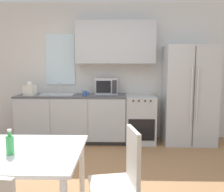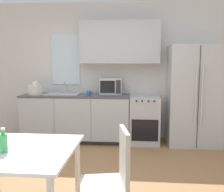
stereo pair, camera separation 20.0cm
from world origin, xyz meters
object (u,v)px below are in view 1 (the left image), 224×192
(drink_bottle, at_px, (10,144))
(coffee_mug, at_px, (85,93))
(oven_range, at_px, (140,119))
(microwave, at_px, (107,86))
(refrigerator, at_px, (189,95))
(dining_table, at_px, (23,161))
(dining_chair_side, at_px, (124,173))

(drink_bottle, bearing_deg, coffee_mug, 83.00)
(oven_range, bearing_deg, microwave, 168.72)
(coffee_mug, bearing_deg, microwave, 37.17)
(refrigerator, relative_size, dining_table, 1.75)
(dining_table, bearing_deg, coffee_mug, 84.37)
(dining_chair_side, bearing_deg, coffee_mug, 3.75)
(microwave, distance_m, coffee_mug, 0.49)
(oven_range, bearing_deg, refrigerator, -1.29)
(oven_range, distance_m, microwave, 0.91)
(oven_range, xyz_separation_m, refrigerator, (0.90, -0.02, 0.47))
(oven_range, bearing_deg, drink_bottle, -116.58)
(drink_bottle, bearing_deg, oven_range, 63.42)
(microwave, distance_m, dining_table, 2.82)
(refrigerator, height_order, microwave, refrigerator)
(coffee_mug, bearing_deg, drink_bottle, -97.00)
(oven_range, relative_size, dining_table, 0.85)
(microwave, height_order, drink_bottle, microwave)
(refrigerator, distance_m, dining_chair_side, 2.92)
(dining_chair_side, bearing_deg, oven_range, -19.28)
(oven_range, relative_size, drink_bottle, 4.09)
(microwave, relative_size, coffee_mug, 3.75)
(oven_range, bearing_deg, dining_chair_side, -98.05)
(refrigerator, bearing_deg, dining_table, -130.23)
(microwave, xyz_separation_m, dining_chair_side, (0.28, -2.75, -0.53))
(refrigerator, xyz_separation_m, coffee_mug, (-1.93, -0.14, 0.04))
(microwave, relative_size, drink_bottle, 1.97)
(dining_table, xyz_separation_m, dining_chair_side, (0.90, -0.04, -0.09))
(dining_chair_side, bearing_deg, drink_bottle, 81.98)
(dining_table, bearing_deg, microwave, 77.13)
(drink_bottle, bearing_deg, microwave, 76.18)
(dining_table, bearing_deg, dining_chair_side, -2.33)
(refrigerator, height_order, dining_chair_side, refrigerator)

